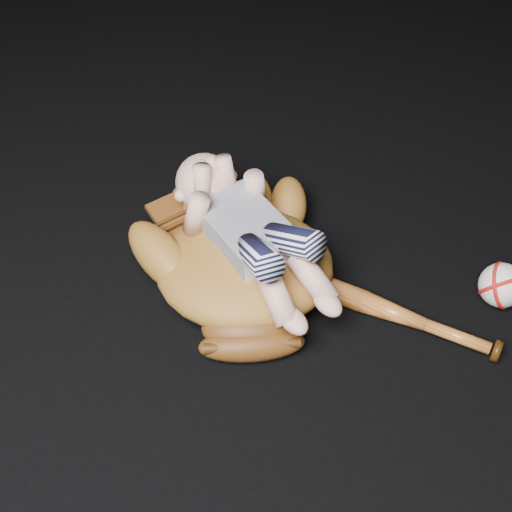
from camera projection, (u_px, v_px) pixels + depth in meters
name	position (u px, v px, depth m)	size (l,w,h in m)	color
baseball_glove	(245.00, 259.00, 1.07)	(0.37, 0.42, 0.13)	brown
newborn_baby	(256.00, 233.00, 1.03)	(0.18, 0.39, 0.16)	#DEA38F
baseball_bat	(375.00, 306.00, 1.06)	(0.04, 0.42, 0.04)	#A3551F
baseball	(502.00, 285.00, 1.07)	(0.08, 0.08, 0.08)	silver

